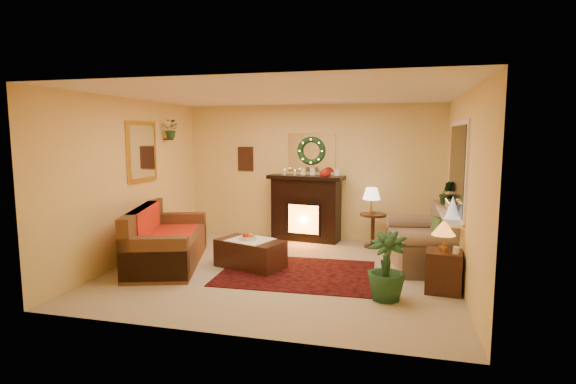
% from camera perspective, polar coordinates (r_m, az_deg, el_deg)
% --- Properties ---
extents(floor, '(5.00, 5.00, 0.00)m').
position_cam_1_polar(floor, '(6.85, -0.72, -9.95)').
color(floor, beige).
rests_on(floor, ground).
extents(ceiling, '(5.00, 5.00, 0.00)m').
position_cam_1_polar(ceiling, '(6.57, -0.76, 12.26)').
color(ceiling, white).
rests_on(ceiling, ground).
extents(wall_back, '(5.00, 5.00, 0.00)m').
position_cam_1_polar(wall_back, '(8.77, 3.02, 2.50)').
color(wall_back, '#EFD88C').
rests_on(wall_back, ground).
extents(wall_front, '(5.00, 5.00, 0.00)m').
position_cam_1_polar(wall_front, '(4.47, -8.13, -2.19)').
color(wall_front, '#EFD88C').
rests_on(wall_front, ground).
extents(wall_left, '(4.50, 4.50, 0.00)m').
position_cam_1_polar(wall_left, '(7.62, -19.25, 1.38)').
color(wall_left, '#EFD88C').
rests_on(wall_left, ground).
extents(wall_right, '(4.50, 4.50, 0.00)m').
position_cam_1_polar(wall_right, '(6.42, 21.36, 0.26)').
color(wall_right, '#EFD88C').
rests_on(wall_right, ground).
extents(area_rug, '(2.29, 1.75, 0.01)m').
position_cam_1_polar(area_rug, '(6.72, 1.11, -10.24)').
color(area_rug, '#530203').
rests_on(area_rug, floor).
extents(sofa, '(1.52, 2.30, 0.91)m').
position_cam_1_polar(sofa, '(7.36, -14.97, -5.53)').
color(sofa, brown).
rests_on(sofa, floor).
extents(red_throw, '(0.84, 1.36, 0.02)m').
position_cam_1_polar(red_throw, '(7.50, -15.05, -5.10)').
color(red_throw, red).
rests_on(red_throw, sofa).
extents(fireplace, '(1.34, 0.59, 1.19)m').
position_cam_1_polar(fireplace, '(8.67, 2.29, -2.55)').
color(fireplace, black).
rests_on(fireplace, floor).
extents(poinsettia, '(0.20, 0.20, 0.20)m').
position_cam_1_polar(poinsettia, '(8.50, 4.76, 2.33)').
color(poinsettia, red).
rests_on(poinsettia, fireplace).
extents(mantel_candle_a, '(0.06, 0.06, 0.19)m').
position_cam_1_polar(mantel_candle_a, '(8.65, -0.43, 2.18)').
color(mantel_candle_a, beige).
rests_on(mantel_candle_a, fireplace).
extents(mantel_candle_b, '(0.05, 0.05, 0.16)m').
position_cam_1_polar(mantel_candle_b, '(8.61, 0.89, 2.15)').
color(mantel_candle_b, white).
rests_on(mantel_candle_b, fireplace).
extents(mantel_mirror, '(0.92, 0.02, 0.72)m').
position_cam_1_polar(mantel_mirror, '(8.73, 3.01, 5.11)').
color(mantel_mirror, white).
rests_on(mantel_mirror, wall_back).
extents(wreath, '(0.55, 0.11, 0.55)m').
position_cam_1_polar(wreath, '(8.69, 2.96, 5.23)').
color(wreath, '#194719').
rests_on(wreath, wall_back).
extents(wall_art, '(0.32, 0.03, 0.48)m').
position_cam_1_polar(wall_art, '(9.09, -5.40, 4.22)').
color(wall_art, '#381E11').
rests_on(wall_art, wall_back).
extents(gold_mirror, '(0.03, 0.84, 1.00)m').
position_cam_1_polar(gold_mirror, '(7.83, -18.06, 4.88)').
color(gold_mirror, gold).
rests_on(gold_mirror, wall_left).
extents(hanging_plant, '(0.33, 0.28, 0.36)m').
position_cam_1_polar(hanging_plant, '(8.40, -14.58, 6.64)').
color(hanging_plant, '#194719').
rests_on(hanging_plant, wall_left).
extents(loveseat, '(1.18, 1.72, 0.92)m').
position_cam_1_polar(loveseat, '(7.35, 16.81, -5.69)').
color(loveseat, gray).
rests_on(loveseat, floor).
extents(window_frame, '(0.03, 1.86, 1.36)m').
position_cam_1_polar(window_frame, '(6.94, 20.77, 2.85)').
color(window_frame, white).
rests_on(window_frame, wall_right).
extents(window_glass, '(0.02, 1.70, 1.22)m').
position_cam_1_polar(window_glass, '(6.94, 20.65, 2.85)').
color(window_glass, black).
rests_on(window_glass, wall_right).
extents(window_sill, '(0.22, 1.86, 0.04)m').
position_cam_1_polar(window_sill, '(7.01, 19.67, -2.67)').
color(window_sill, white).
rests_on(window_sill, wall_right).
extents(mini_tree, '(0.21, 0.21, 0.32)m').
position_cam_1_polar(mini_tree, '(6.54, 20.17, -1.87)').
color(mini_tree, white).
rests_on(mini_tree, window_sill).
extents(sill_plant, '(0.29, 0.24, 0.54)m').
position_cam_1_polar(sill_plant, '(7.64, 19.48, -0.24)').
color(sill_plant, '#236425').
rests_on(sill_plant, window_sill).
extents(side_table_round, '(0.61, 0.61, 0.62)m').
position_cam_1_polar(side_table_round, '(8.28, 10.71, -4.72)').
color(side_table_round, '#422B1C').
rests_on(side_table_round, floor).
extents(lamp_cream, '(0.32, 0.32, 0.49)m').
position_cam_1_polar(lamp_cream, '(8.18, 10.55, -0.93)').
color(lamp_cream, '#FFD8B4').
rests_on(lamp_cream, side_table_round).
extents(end_table_square, '(0.48, 0.48, 0.54)m').
position_cam_1_polar(end_table_square, '(6.24, 19.13, -9.50)').
color(end_table_square, black).
rests_on(end_table_square, floor).
extents(lamp_tiffany, '(0.30, 0.30, 0.44)m').
position_cam_1_polar(lamp_tiffany, '(6.12, 19.12, -5.25)').
color(lamp_tiffany, gold).
rests_on(lamp_tiffany, end_table_square).
extents(coffee_table, '(1.15, 0.87, 0.43)m').
position_cam_1_polar(coffee_table, '(6.99, -4.81, -7.83)').
color(coffee_table, '#391A0F').
rests_on(coffee_table, floor).
extents(fruit_bowl, '(0.27, 0.27, 0.06)m').
position_cam_1_polar(fruit_bowl, '(6.93, -5.11, -5.92)').
color(fruit_bowl, silver).
rests_on(fruit_bowl, coffee_table).
extents(floor_palm, '(1.61, 1.61, 2.53)m').
position_cam_1_polar(floor_palm, '(5.71, 12.37, -8.96)').
color(floor_palm, '#195C20').
rests_on(floor_palm, floor).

